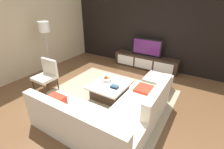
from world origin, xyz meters
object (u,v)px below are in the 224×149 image
object	(u,v)px
media_console	(145,62)
fruit_bowl	(106,79)
television	(147,47)
coffee_table	(110,89)
floor_lamp	(44,30)
accent_chair_near	(47,73)
sectional_couch	(109,115)
book_stack	(114,87)
ottoman	(157,83)

from	to	relation	value
media_console	fruit_bowl	xyz separation A→B (m)	(-0.28, -2.20, 0.18)
television	coffee_table	world-z (taller)	television
television	floor_lamp	size ratio (longest dim) A/B	0.62
coffee_table	fruit_bowl	distance (m)	0.31
coffee_table	accent_chair_near	world-z (taller)	accent_chair_near
television	fruit_bowl	xyz separation A→B (m)	(-0.28, -2.20, -0.38)
sectional_couch	floor_lamp	bearing A→B (deg)	160.34
floor_lamp	book_stack	bearing A→B (deg)	-5.21
sectional_couch	ottoman	bearing A→B (deg)	78.87
media_console	accent_chair_near	size ratio (longest dim) A/B	2.70
floor_lamp	book_stack	xyz separation A→B (m)	(2.71, -0.25, -1.09)
media_console	floor_lamp	size ratio (longest dim) A/B	1.34
coffee_table	ottoman	bearing A→B (deg)	45.56
fruit_bowl	book_stack	bearing A→B (deg)	-29.34
accent_chair_near	ottoman	xyz separation A→B (m)	(2.73, 1.59, -0.29)
accent_chair_near	television	bearing A→B (deg)	48.27
television	sectional_couch	distance (m)	3.35
television	ottoman	size ratio (longest dim) A/B	1.57
floor_lamp	fruit_bowl	size ratio (longest dim) A/B	6.29
coffee_table	television	bearing A→B (deg)	87.51
coffee_table	ottoman	size ratio (longest dim) A/B	1.48
coffee_table	media_console	bearing A→B (deg)	87.51
sectional_couch	television	bearing A→B (deg)	98.55
coffee_table	floor_lamp	distance (m)	2.82
sectional_couch	accent_chair_near	xyz separation A→B (m)	(-2.34, 0.39, 0.21)
media_console	book_stack	distance (m)	2.43
accent_chair_near	floor_lamp	bearing A→B (deg)	127.12
ottoman	fruit_bowl	xyz separation A→B (m)	(-1.16, -0.90, 0.23)
television	accent_chair_near	world-z (taller)	television
media_console	coffee_table	world-z (taller)	media_console
media_console	floor_lamp	distance (m)	3.61
book_stack	ottoman	bearing A→B (deg)	55.62
book_stack	accent_chair_near	bearing A→B (deg)	-166.53
accent_chair_near	book_stack	xyz separation A→B (m)	(1.96, 0.47, -0.08)
book_stack	sectional_couch	bearing A→B (deg)	-66.16
book_stack	media_console	bearing A→B (deg)	92.70
media_console	fruit_bowl	world-z (taller)	fruit_bowl
book_stack	television	bearing A→B (deg)	92.70
television	fruit_bowl	bearing A→B (deg)	-97.26
television	book_stack	size ratio (longest dim) A/B	5.72
accent_chair_near	fruit_bowl	distance (m)	1.72
ottoman	fruit_bowl	distance (m)	1.49
sectional_couch	accent_chair_near	size ratio (longest dim) A/B	2.64
media_console	coffee_table	bearing A→B (deg)	-92.49
media_console	accent_chair_near	world-z (taller)	accent_chair_near
media_console	floor_lamp	world-z (taller)	floor_lamp
accent_chair_near	sectional_couch	bearing A→B (deg)	-18.45
ottoman	fruit_bowl	bearing A→B (deg)	-142.19
sectional_couch	accent_chair_near	world-z (taller)	accent_chair_near
sectional_couch	floor_lamp	xyz separation A→B (m)	(-3.09, 1.10, 1.22)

